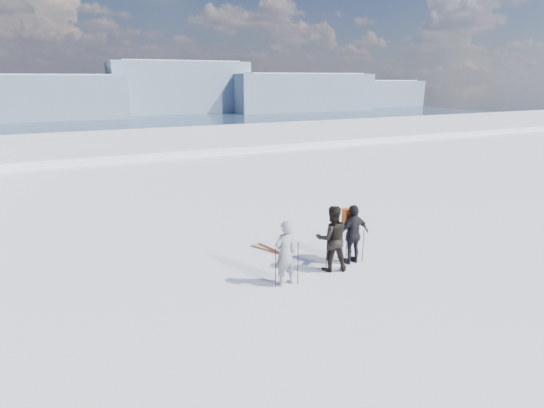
# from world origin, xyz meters

# --- Properties ---
(lake_basin) EXTENTS (820.00, 820.00, 71.62)m
(lake_basin) POSITION_xyz_m (0.00, 30.00, -6.50)
(lake_basin) COLOR white
(lake_basin) RESTS_ON ground
(far_mountain_range) EXTENTS (770.00, 110.00, 53.00)m
(far_mountain_range) POSITION_xyz_m (29.60, 454.78, -7.19)
(far_mountain_range) COLOR slate
(far_mountain_range) RESTS_ON ground
(skier_grey) EXTENTS (0.75, 0.55, 1.87)m
(skier_grey) POSITION_xyz_m (-2.32, 1.50, 0.93)
(skier_grey) COLOR gray
(skier_grey) RESTS_ON ground
(skier_dark) EXTENTS (1.15, 1.01, 2.00)m
(skier_dark) POSITION_xyz_m (-0.64, 1.79, 1.00)
(skier_dark) COLOR black
(skier_dark) RESTS_ON ground
(skier_pack) EXTENTS (1.12, 0.50, 1.88)m
(skier_pack) POSITION_xyz_m (0.22, 1.93, 0.94)
(skier_pack) COLOR black
(skier_pack) RESTS_ON ground
(backpack) EXTENTS (0.41, 0.24, 0.52)m
(backpack) POSITION_xyz_m (0.22, 2.18, 2.13)
(backpack) COLOR #E65515
(backpack) RESTS_ON skier_pack
(ski_poles) EXTENTS (3.21, 0.55, 1.32)m
(ski_poles) POSITION_xyz_m (-0.86, 1.65, 0.62)
(ski_poles) COLOR black
(ski_poles) RESTS_ON ground
(skis_loose) EXTENTS (0.93, 1.65, 0.03)m
(skis_loose) POSITION_xyz_m (-1.63, 3.73, 0.01)
(skis_loose) COLOR black
(skis_loose) RESTS_ON ground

